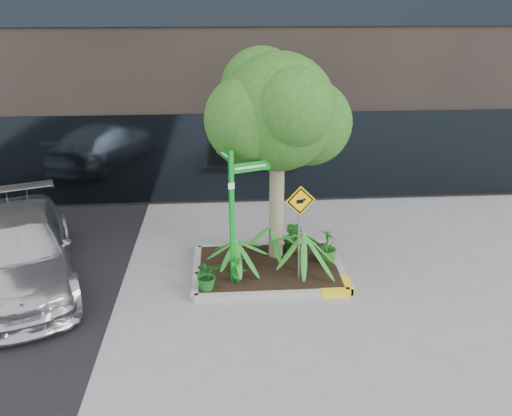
{
  "coord_description": "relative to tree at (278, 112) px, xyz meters",
  "views": [
    {
      "loc": [
        -0.74,
        -9.45,
        5.7
      ],
      "look_at": [
        -0.08,
        0.2,
        1.61
      ],
      "focal_mm": 35.0,
      "sensor_mm": 36.0,
      "label": 1
    }
  ],
  "objects": [
    {
      "name": "shrub_d",
      "position": [
        0.4,
        0.08,
        -2.94
      ],
      "size": [
        0.63,
        0.63,
        0.82
      ],
      "primitive_type": "imported",
      "rotation": [
        0.0,
        0.0,
        5.6
      ],
      "color": "#1F5A1A",
      "rests_on": "planter"
    },
    {
      "name": "palm_left",
      "position": [
        -0.94,
        -0.69,
        -2.62
      ],
      "size": [
        0.88,
        0.88,
        0.97
      ],
      "color": "tan",
      "rests_on": "ground"
    },
    {
      "name": "ground",
      "position": [
        -0.42,
        -0.84,
        -3.5
      ],
      "size": [
        80.0,
        80.0,
        0.0
      ],
      "primitive_type": "plane",
      "color": "gray",
      "rests_on": "ground"
    },
    {
      "name": "palm_back",
      "position": [
        -0.11,
        -0.03,
        -2.61
      ],
      "size": [
        0.88,
        0.88,
        0.98
      ],
      "color": "tan",
      "rests_on": "ground"
    },
    {
      "name": "shrub_b",
      "position": [
        1.12,
        -0.44,
        -2.95
      ],
      "size": [
        0.56,
        0.56,
        0.79
      ],
      "primitive_type": "imported",
      "rotation": [
        0.0,
        0.0,
        1.89
      ],
      "color": "#21601C",
      "rests_on": "planter"
    },
    {
      "name": "cattle_sign",
      "position": [
        0.37,
        -1.03,
        -1.94
      ],
      "size": [
        0.63,
        0.18,
        2.08
      ],
      "rotation": [
        0.0,
        0.0,
        0.19
      ],
      "color": "slate",
      "rests_on": "ground"
    },
    {
      "name": "shrub_c",
      "position": [
        -0.92,
        -1.18,
        -3.02
      ],
      "size": [
        0.46,
        0.46,
        0.65
      ],
      "primitive_type": "imported",
      "rotation": [
        0.0,
        0.0,
        3.62
      ],
      "color": "#247425",
      "rests_on": "planter"
    },
    {
      "name": "shrub_a",
      "position": [
        -1.55,
        -1.39,
        -3.03
      ],
      "size": [
        0.71,
        0.71,
        0.64
      ],
      "primitive_type": "imported",
      "rotation": [
        0.0,
        0.0,
        0.26
      ],
      "color": "#19581B",
      "rests_on": "planter"
    },
    {
      "name": "tree",
      "position": [
        0.0,
        0.0,
        0.0
      ],
      "size": [
        3.19,
        2.83,
        4.79
      ],
      "color": "tan",
      "rests_on": "ground"
    },
    {
      "name": "palm_front",
      "position": [
        0.51,
        -0.83,
        -2.44
      ],
      "size": [
        1.09,
        1.09,
        1.21
      ],
      "color": "tan",
      "rests_on": "ground"
    },
    {
      "name": "planter",
      "position": [
        -0.19,
        -0.57,
        -3.39
      ],
      "size": [
        3.35,
        2.36,
        0.15
      ],
      "color": "#9E9E99",
      "rests_on": "ground"
    },
    {
      "name": "parked_car",
      "position": [
        -5.51,
        -0.58,
        -2.76
      ],
      "size": [
        3.63,
        5.44,
        1.46
      ],
      "primitive_type": "imported",
      "rotation": [
        0.0,
        0.0,
        0.34
      ],
      "color": "silver",
      "rests_on": "ground"
    },
    {
      "name": "street_sign_post",
      "position": [
        -0.98,
        -1.06,
        -1.63
      ],
      "size": [
        1.08,
        0.86,
        3.02
      ],
      "rotation": [
        0.0,
        0.0,
        0.34
      ],
      "color": "#0E9A22",
      "rests_on": "ground"
    }
  ]
}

